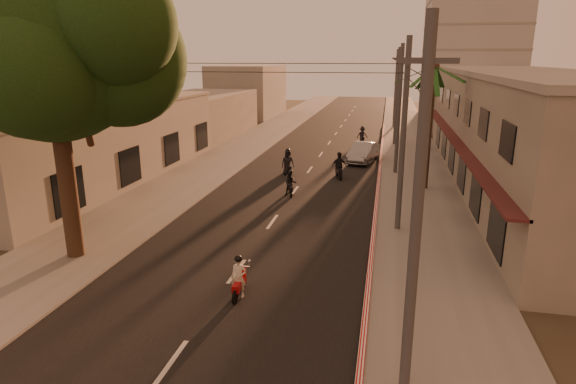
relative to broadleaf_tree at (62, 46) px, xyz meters
name	(u,v)px	position (x,y,z in m)	size (l,w,h in m)	color
ground	(220,295)	(6.61, -2.14, -8.48)	(160.00, 160.00, 0.00)	#383023
road	(310,170)	(6.61, 17.86, -8.47)	(10.00, 140.00, 0.02)	black
sidewalk_right	(414,174)	(14.11, 17.86, -8.42)	(5.00, 140.00, 0.12)	slate
sidewalk_left	(214,165)	(-0.89, 17.86, -8.42)	(5.00, 140.00, 0.12)	slate
curb_stripe	(378,190)	(11.71, 12.86, -8.38)	(0.20, 60.00, 0.20)	#B41513
shophouse_row	(525,130)	(20.57, 15.86, -4.83)	(8.80, 34.20, 7.30)	gray
left_building	(89,142)	(-7.37, 11.86, -5.88)	(8.20, 24.20, 5.20)	gray
distant_tower	(476,10)	(22.61, 53.86, 5.52)	(12.10, 12.10, 28.00)	#B7B5B2
broadleaf_tree	(62,46)	(0.00, 0.00, 0.00)	(9.60, 8.70, 12.10)	black
palm_tree	(434,73)	(14.61, 13.86, -1.33)	(5.00, 5.00, 8.20)	black
utility_poles	(401,81)	(12.81, 17.86, -1.94)	(1.20, 48.26, 9.00)	#38383A
filler_right	(463,103)	(20.61, 42.86, -5.48)	(8.00, 14.00, 6.00)	gray
filler_left_near	(201,115)	(-7.39, 31.86, -6.28)	(8.00, 14.00, 4.40)	gray
filler_left_far	(248,91)	(-7.39, 49.86, -4.98)	(8.00, 14.00, 7.00)	gray
scooter_red	(239,279)	(7.32, -2.08, -7.79)	(0.60, 1.60, 1.57)	black
scooter_mid_a	(290,184)	(6.55, 10.84, -7.75)	(1.01, 1.58, 1.58)	black
scooter_mid_b	(339,166)	(8.98, 15.70, -7.62)	(1.27, 1.86, 1.87)	black
scooter_far_a	(288,163)	(5.34, 15.88, -7.60)	(1.30, 1.85, 1.93)	black
scooter_far_b	(362,135)	(9.76, 30.28, -7.69)	(1.30, 1.72, 1.71)	black
parked_car	(363,152)	(10.32, 21.56, -7.71)	(2.49, 4.90, 1.54)	gray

